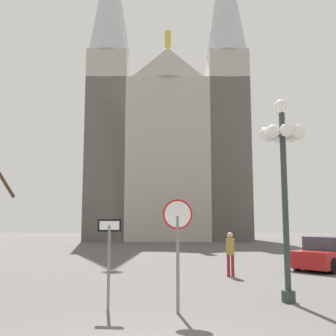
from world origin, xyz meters
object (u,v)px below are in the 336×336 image
at_px(parked_car_near_red, 331,254).
at_px(pedestrian_walking, 230,250).
at_px(one_way_arrow_sign, 109,252).
at_px(street_lamp, 283,156).
at_px(stop_sign, 178,234).
at_px(cathedral, 168,137).

distance_m(parked_car_near_red, pedestrian_walking, 5.31).
distance_m(one_way_arrow_sign, street_lamp, 5.30).
xyz_separation_m(parked_car_near_red, pedestrian_walking, (-4.65, -2.54, 0.34)).
bearing_deg(stop_sign, street_lamp, 25.59).
bearing_deg(stop_sign, cathedral, 92.81).
distance_m(cathedral, stop_sign, 35.53).
xyz_separation_m(one_way_arrow_sign, parked_car_near_red, (8.19, 8.47, -0.71)).
relative_size(street_lamp, parked_car_near_red, 1.31).
distance_m(stop_sign, street_lamp, 3.79).
relative_size(cathedral, parked_car_near_red, 8.40).
bearing_deg(street_lamp, parked_car_near_red, 62.97).
height_order(stop_sign, street_lamp, street_lamp).
distance_m(stop_sign, pedestrian_walking, 6.40).
distance_m(one_way_arrow_sign, parked_car_near_red, 11.81).
relative_size(street_lamp, pedestrian_walking, 3.29).
bearing_deg(pedestrian_walking, one_way_arrow_sign, -120.82).
distance_m(street_lamp, pedestrian_walking, 5.58).
bearing_deg(one_way_arrow_sign, parked_car_near_red, 45.95).
height_order(stop_sign, parked_car_near_red, stop_sign).
bearing_deg(parked_car_near_red, pedestrian_walking, -151.42).
relative_size(stop_sign, parked_car_near_red, 0.63).
distance_m(cathedral, street_lamp, 33.96).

